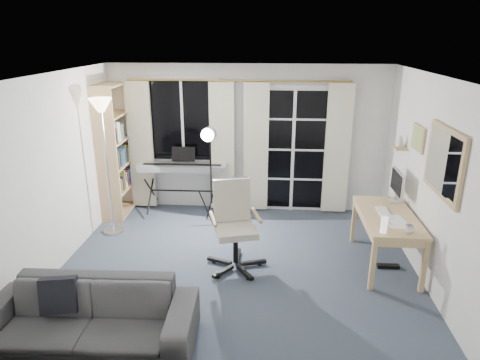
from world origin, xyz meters
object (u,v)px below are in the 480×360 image
keyboard_piano (183,168)px  mug (409,228)px  bookshelf (114,153)px  torchiere_lamp (103,126)px  office_chair (233,216)px  studio_light (209,146)px  sofa (86,308)px  desk (388,221)px  monitor (397,183)px

keyboard_piano → mug: bearing=-34.4°
bookshelf → torchiere_lamp: bookshelf is taller
torchiere_lamp → office_chair: bearing=-22.4°
bookshelf → studio_light: bearing=-16.5°
bookshelf → office_chair: size_ratio=1.90×
bookshelf → torchiere_lamp: size_ratio=1.06×
keyboard_piano → office_chair: office_chair is taller
sofa → office_chair: bearing=51.0°
studio_light → desk: 2.68m
keyboard_piano → sofa: (-0.27, -3.25, -0.38)m
studio_light → sofa: 3.01m
torchiere_lamp → studio_light: torchiere_lamp is taller
keyboard_piano → mug: 3.60m
bookshelf → mug: size_ratio=18.72×
office_chair → sofa: bearing=-143.4°
studio_light → desk: (2.39, -1.01, -0.67)m
desk → sofa: (-3.18, -1.76, -0.21)m
keyboard_piano → sofa: keyboard_piano is taller
mug → sofa: (-3.28, -1.26, -0.35)m
office_chair → desk: bearing=-12.7°
sofa → torchiere_lamp: bearing=103.2°
monitor → keyboard_piano: bearing=161.4°
mug → bookshelf: bearing=154.7°
bookshelf → sofa: bookshelf is taller
bookshelf → studio_light: size_ratio=1.34×
monitor → sofa: size_ratio=0.24×
torchiere_lamp → studio_light: size_ratio=1.26×
studio_light → monitor: bearing=-1.4°
torchiere_lamp → monitor: (4.02, -0.21, -0.66)m
bookshelf → mug: 4.55m
desk → monitor: size_ratio=2.59×
keyboard_piano → studio_light: 0.86m
office_chair → sofa: (-1.24, -1.64, -0.26)m
desk → sofa: bearing=-151.1°
desk → studio_light: bearing=157.0°
keyboard_piano → monitor: size_ratio=2.84×
desk → monitor: monitor is taller
mug → sofa: size_ratio=0.06×
bookshelf → monitor: size_ratio=4.26×
torchiere_lamp → sofa: 2.78m
office_chair → mug: (2.03, -0.38, 0.09)m
monitor → desk: bearing=-113.7°
keyboard_piano → sofa: size_ratio=0.69×
office_chair → mug: bearing=-26.8°
studio_light → torchiere_lamp: bearing=-155.6°
sofa → bookshelf: bearing=102.7°
bookshelf → mug: bookshelf is taller
torchiere_lamp → monitor: bearing=-3.0°
office_chair → torchiere_lamp: bearing=141.3°
monitor → sofa: 4.07m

